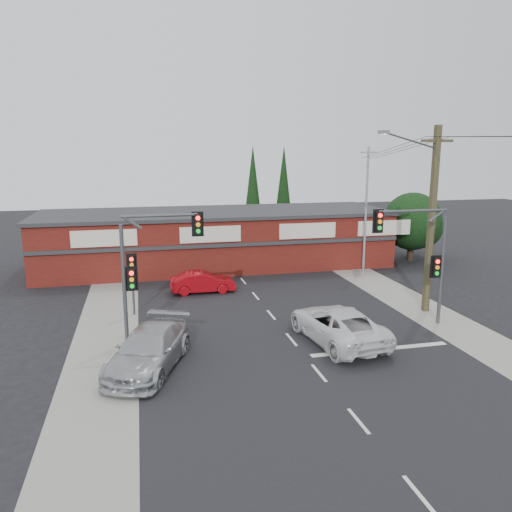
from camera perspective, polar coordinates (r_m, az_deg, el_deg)
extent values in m
plane|color=black|center=(23.30, 4.46, -9.99)|extent=(120.00, 120.00, 0.00)
cube|color=black|center=(27.81, 1.34, -6.27)|extent=(14.00, 70.00, 0.01)
cube|color=gray|center=(27.06, -16.51, -7.28)|extent=(3.00, 70.00, 0.02)
cube|color=gray|center=(30.97, 16.80, -4.88)|extent=(3.00, 70.00, 0.02)
cube|color=silver|center=(23.28, 13.99, -10.30)|extent=(6.50, 0.35, 0.01)
imported|color=silver|center=(23.56, 9.29, -7.72)|extent=(3.43, 6.23, 1.65)
imported|color=#B0B3B5|center=(20.94, -12.12, -10.40)|extent=(4.20, 6.08, 1.64)
imported|color=#A00911|center=(31.35, -6.10, -2.99)|extent=(4.02, 1.41, 1.32)
cube|color=silver|center=(14.79, 18.20, -24.53)|extent=(0.12, 1.60, 0.01)
cube|color=silver|center=(17.51, 11.63, -17.97)|extent=(0.12, 1.60, 0.01)
cube|color=silver|center=(20.54, 7.21, -13.12)|extent=(0.12, 1.60, 0.01)
cube|color=silver|center=(23.76, 4.07, -9.50)|extent=(0.12, 1.60, 0.01)
cube|color=silver|center=(27.11, 1.74, -6.74)|extent=(0.12, 1.60, 0.01)
cube|color=silver|center=(30.54, -0.05, -4.58)|extent=(0.12, 1.60, 0.01)
cube|color=silver|center=(34.03, -1.47, -2.86)|extent=(0.12, 1.60, 0.01)
cube|color=silver|center=(37.56, -2.62, -1.46)|extent=(0.12, 1.60, 0.01)
cube|color=silver|center=(41.12, -3.58, -0.30)|extent=(0.12, 1.60, 0.01)
cube|color=silver|center=(44.70, -4.38, 0.67)|extent=(0.12, 1.60, 0.01)
cube|color=#511410|center=(38.58, -4.56, 1.88)|extent=(26.00, 8.00, 4.00)
cube|color=#2D2D30|center=(38.28, -4.61, 4.98)|extent=(26.40, 8.40, 0.25)
cube|color=beige|center=(34.07, -16.96, 1.95)|extent=(4.20, 0.12, 1.10)
cube|color=beige|center=(34.31, -5.22, 2.49)|extent=(4.20, 0.12, 1.10)
cube|color=beige|center=(35.93, 5.91, 2.90)|extent=(4.20, 0.12, 1.10)
cube|color=beige|center=(38.30, 14.44, 3.14)|extent=(4.20, 0.12, 1.10)
cube|color=#2D2D30|center=(34.55, -3.54, 1.23)|extent=(26.00, 0.15, 0.25)
cylinder|color=#2D2116|center=(42.12, 17.24, 0.70)|extent=(0.50, 0.50, 1.80)
sphere|color=black|center=(41.76, 17.43, 3.80)|extent=(4.60, 4.60, 4.60)
sphere|color=black|center=(43.47, 18.41, 3.10)|extent=(3.40, 3.40, 3.40)
sphere|color=black|center=(42.45, 14.89, 2.84)|extent=(2.80, 2.80, 2.80)
cylinder|color=#2D2116|center=(46.36, -0.35, 2.35)|extent=(0.24, 0.24, 2.00)
cone|color=black|center=(45.83, -0.36, 7.90)|extent=(1.80, 1.80, 7.50)
cylinder|color=#2D2116|center=(49.14, 3.11, 2.87)|extent=(0.24, 0.24, 2.00)
cone|color=black|center=(48.65, 3.17, 8.11)|extent=(1.80, 1.80, 7.50)
cylinder|color=#47494C|center=(23.35, -14.84, -3.19)|extent=(0.18, 0.18, 5.50)
cylinder|color=#47494C|center=(22.77, -10.96, 4.57)|extent=(3.40, 0.14, 0.14)
cylinder|color=#47494C|center=(22.80, -13.93, 3.68)|extent=(0.82, 0.14, 0.63)
cube|color=black|center=(22.96, -6.67, 3.63)|extent=(0.32, 0.22, 0.95)
cube|color=black|center=(23.03, -6.69, 3.65)|extent=(0.55, 0.04, 1.15)
cylinder|color=#FF0C07|center=(22.79, -6.65, 4.33)|extent=(0.20, 0.06, 0.20)
cylinder|color=orange|center=(22.83, -6.63, 3.58)|extent=(0.20, 0.06, 0.20)
cylinder|color=#0CE526|center=(22.87, -6.62, 2.84)|extent=(0.20, 0.06, 0.20)
cube|color=black|center=(23.28, -14.01, -2.56)|extent=(0.32, 0.22, 0.95)
cube|color=black|center=(23.35, -14.01, -2.52)|extent=(0.55, 0.04, 1.15)
cylinder|color=#FF0C07|center=(23.09, -14.05, -1.92)|extent=(0.20, 0.06, 0.20)
cylinder|color=orange|center=(23.16, -14.01, -2.64)|extent=(0.20, 0.06, 0.20)
cylinder|color=#0CE526|center=(23.23, -13.98, -3.36)|extent=(0.20, 0.06, 0.20)
cylinder|color=#47494C|center=(26.75, 20.46, -1.66)|extent=(0.18, 0.18, 5.50)
cylinder|color=#47494C|center=(25.28, 17.55, 4.94)|extent=(3.60, 0.14, 0.14)
cylinder|color=#47494C|center=(25.98, 19.91, 4.28)|extent=(0.82, 0.14, 0.63)
cube|color=black|center=(24.47, 13.85, 3.87)|extent=(0.32, 0.22, 0.95)
cube|color=black|center=(24.53, 13.77, 3.89)|extent=(0.55, 0.04, 1.15)
cylinder|color=#FF0C07|center=(24.31, 14.02, 4.52)|extent=(0.20, 0.06, 0.20)
cylinder|color=orange|center=(24.35, 13.98, 3.82)|extent=(0.20, 0.06, 0.20)
cylinder|color=#0CE526|center=(24.39, 13.95, 3.13)|extent=(0.20, 0.06, 0.20)
cube|color=black|center=(26.50, 19.87, -1.18)|extent=(0.32, 0.22, 0.95)
cube|color=black|center=(26.56, 19.79, -1.15)|extent=(0.55, 0.04, 1.15)
cylinder|color=#FF0C07|center=(26.34, 20.07, -0.61)|extent=(0.20, 0.06, 0.20)
cylinder|color=orange|center=(26.40, 20.02, -1.24)|extent=(0.20, 0.06, 0.20)
cylinder|color=#0CE526|center=(26.46, 19.97, -1.88)|extent=(0.20, 0.06, 0.20)
cylinder|color=#47494C|center=(27.53, -13.88, -3.56)|extent=(0.12, 0.12, 3.00)
cube|color=black|center=(27.22, -14.02, -0.92)|extent=(0.32, 0.22, 0.95)
cube|color=black|center=(27.29, -14.02, -0.89)|extent=(0.55, 0.04, 1.15)
cylinder|color=#FF0C07|center=(27.03, -14.05, -0.36)|extent=(0.20, 0.06, 0.20)
cylinder|color=orange|center=(27.10, -14.02, -0.98)|extent=(0.20, 0.06, 0.20)
cylinder|color=#0CE526|center=(27.16, -13.99, -1.60)|extent=(0.20, 0.06, 0.20)
cube|color=#4A4529|center=(28.27, 19.41, 3.75)|extent=(0.30, 0.30, 10.00)
cube|color=#4A4529|center=(28.04, 20.01, 12.27)|extent=(1.80, 0.14, 0.14)
cylinder|color=#47494C|center=(27.08, 17.28, 12.49)|extent=(3.23, 0.39, 0.89)
cube|color=slate|center=(26.19, 14.40, 13.56)|extent=(0.55, 0.25, 0.18)
cylinder|color=silver|center=(26.19, 14.38, 13.35)|extent=(0.28, 0.28, 0.05)
cylinder|color=gray|center=(36.39, 12.44, 5.02)|extent=(0.16, 0.16, 9.00)
cube|color=gray|center=(36.15, 12.73, 11.48)|extent=(1.20, 0.10, 0.10)
cylinder|color=black|center=(31.75, 14.94, 11.73)|extent=(0.73, 9.01, 1.22)
cylinder|color=black|center=(32.03, 15.90, 11.67)|extent=(0.52, 9.00, 1.22)
cylinder|color=black|center=(32.32, 16.84, 11.62)|extent=(0.31, 9.00, 1.22)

